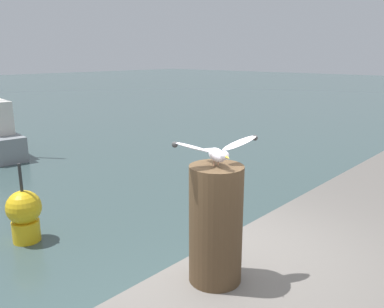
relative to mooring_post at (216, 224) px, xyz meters
The scene contains 3 objects.
mooring_post is the anchor object (origin of this frame).
seagull 0.59m from the mooring_post, 116.51° to the right, with size 0.66×0.41×0.21m.
channel_buoy 4.47m from the mooring_post, 84.98° to the left, with size 0.56×0.56×1.33m.
Camera 1 is at (-2.40, -2.20, 2.99)m, focal length 37.10 mm.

